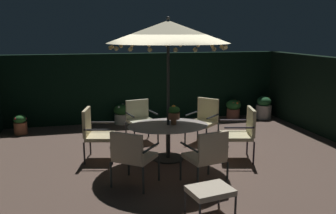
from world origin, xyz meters
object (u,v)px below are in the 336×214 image
at_px(patio_chair_south, 207,154).
at_px(potted_plant_left_near, 264,108).
at_px(potted_plant_right_far, 121,113).
at_px(centerpiece_planter, 174,113).
at_px(patio_chair_northeast, 140,117).
at_px(patio_umbrella, 168,32).
at_px(patio_chair_southeast, 132,154).
at_px(potted_plant_back_left, 233,108).
at_px(ottoman_footrest, 210,191).
at_px(patio_chair_east, 95,131).
at_px(patio_chair_north, 204,118).
at_px(patio_chair_southwest, 242,130).
at_px(patio_dining_table, 168,132).
at_px(potted_plant_left_far, 20,124).

xyz_separation_m(patio_chair_south, potted_plant_left_near, (3.31, 4.21, -0.24)).
bearing_deg(potted_plant_right_far, centerpiece_planter, -77.56).
xyz_separation_m(patio_chair_northeast, potted_plant_left_near, (3.96, 1.34, -0.24)).
height_order(patio_umbrella, patio_chair_southeast, patio_umbrella).
distance_m(potted_plant_left_near, potted_plant_back_left, 0.90).
relative_size(patio_chair_south, potted_plant_back_left, 1.74).
distance_m(ottoman_footrest, potted_plant_right_far, 5.58).
relative_size(patio_umbrella, patio_chair_east, 2.70).
bearing_deg(patio_chair_southeast, patio_umbrella, 52.26).
bearing_deg(patio_chair_north, potted_plant_back_left, 51.10).
relative_size(patio_umbrella, patio_chair_north, 2.80).
bearing_deg(patio_chair_southeast, patio_chair_southwest, 18.95).
bearing_deg(patio_dining_table, potted_plant_left_far, 139.93).
bearing_deg(potted_plant_left_near, patio_chair_south, -128.19).
relative_size(patio_umbrella, patio_chair_northeast, 2.96).
xyz_separation_m(patio_chair_north, patio_chair_south, (-0.80, -2.41, -0.01)).
bearing_deg(potted_plant_back_left, potted_plant_left_near, -15.41).
bearing_deg(patio_chair_southeast, potted_plant_left_far, 120.77).
distance_m(patio_chair_southeast, ottoman_footrest, 1.55).
bearing_deg(potted_plant_right_far, patio_chair_north, -52.09).
bearing_deg(potted_plant_left_far, patio_chair_east, -53.31).
relative_size(patio_dining_table, centerpiece_planter, 4.09).
bearing_deg(potted_plant_left_far, patio_chair_north, -21.69).
height_order(patio_chair_northeast, patio_chair_east, patio_chair_east).
bearing_deg(potted_plant_left_far, potted_plant_left_near, 0.68).
relative_size(patio_chair_northeast, ottoman_footrest, 1.43).
bearing_deg(potted_plant_back_left, potted_plant_right_far, 177.56).
xyz_separation_m(patio_dining_table, potted_plant_left_far, (-3.19, 2.69, -0.31)).
bearing_deg(potted_plant_left_far, patio_chair_south, -49.66).
relative_size(patio_chair_northeast, potted_plant_left_far, 1.91).
relative_size(patio_chair_south, potted_plant_right_far, 1.76).
bearing_deg(potted_plant_left_far, potted_plant_back_left, 3.08).
distance_m(patio_chair_north, potted_plant_left_far, 4.65).
bearing_deg(patio_chair_north, ottoman_footrest, -108.04).
bearing_deg(patio_chair_east, patio_umbrella, -13.06).
bearing_deg(centerpiece_planter, patio_chair_south, -82.19).
relative_size(patio_dining_table, patio_chair_south, 1.68).
relative_size(patio_chair_north, patio_chair_northeast, 1.06).
height_order(centerpiece_planter, potted_plant_left_near, centerpiece_planter).
relative_size(patio_umbrella, patio_chair_southeast, 2.94).
xyz_separation_m(patio_dining_table, patio_chair_northeast, (-0.34, 1.43, -0.01)).
relative_size(centerpiece_planter, potted_plant_back_left, 0.72).
bearing_deg(patio_chair_southeast, patio_chair_east, 109.81).
bearing_deg(potted_plant_left_far, potted_plant_right_far, 10.03).
height_order(patio_chair_south, patio_chair_southwest, patio_chair_southwest).
height_order(patio_chair_north, patio_chair_southeast, patio_chair_north).
xyz_separation_m(patio_umbrella, ottoman_footrest, (0.02, -2.40, -2.19)).
bearing_deg(potted_plant_back_left, centerpiece_planter, -131.30).
bearing_deg(patio_chair_east, patio_chair_northeast, 44.74).
relative_size(patio_chair_south, ottoman_footrest, 1.45).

